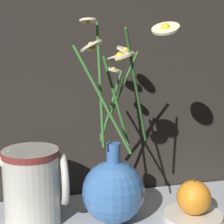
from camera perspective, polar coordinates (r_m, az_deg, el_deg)
name	(u,v)px	position (r m, az deg, el deg)	size (l,w,h in m)	color
shelf	(113,222)	(0.78, 0.11, -16.45)	(0.80, 0.27, 0.01)	#B2B7BC
vase_with_flowers	(111,186)	(0.74, -0.11, -11.28)	(0.19, 0.20, 0.39)	#3F72B7
ceramic_pitcher	(34,184)	(0.75, -11.85, -10.63)	(0.13, 0.11, 0.16)	beige
saucer_plate	(193,216)	(0.80, 12.23, -15.20)	(0.12, 0.12, 0.01)	silver
orange_fruit	(194,198)	(0.78, 12.35, -12.61)	(0.07, 0.07, 0.08)	orange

